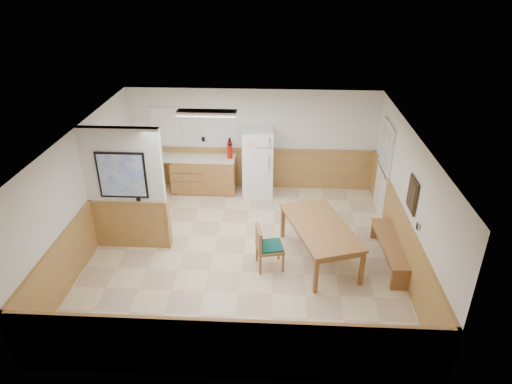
# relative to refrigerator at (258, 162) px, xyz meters

# --- Properties ---
(ground) EXTENTS (6.00, 6.00, 0.00)m
(ground) POSITION_rel_refrigerator_xyz_m (-0.14, -2.63, -0.82)
(ground) COLOR beige
(ground) RESTS_ON ground
(ceiling) EXTENTS (6.00, 6.00, 0.02)m
(ceiling) POSITION_rel_refrigerator_xyz_m (-0.14, -2.63, 1.68)
(ceiling) COLOR silver
(ceiling) RESTS_ON back_wall
(back_wall) EXTENTS (6.00, 0.02, 2.50)m
(back_wall) POSITION_rel_refrigerator_xyz_m (-0.14, 0.37, 0.43)
(back_wall) COLOR white
(back_wall) RESTS_ON ground
(right_wall) EXTENTS (0.02, 6.00, 2.50)m
(right_wall) POSITION_rel_refrigerator_xyz_m (2.86, -2.63, 0.43)
(right_wall) COLOR white
(right_wall) RESTS_ON ground
(left_wall) EXTENTS (0.02, 6.00, 2.50)m
(left_wall) POSITION_rel_refrigerator_xyz_m (-3.14, -2.63, 0.43)
(left_wall) COLOR white
(left_wall) RESTS_ON ground
(wainscot_back) EXTENTS (6.00, 0.04, 1.00)m
(wainscot_back) POSITION_rel_refrigerator_xyz_m (-0.14, 0.35, -0.32)
(wainscot_back) COLOR #B27F47
(wainscot_back) RESTS_ON ground
(wainscot_right) EXTENTS (0.04, 6.00, 1.00)m
(wainscot_right) POSITION_rel_refrigerator_xyz_m (2.84, -2.63, -0.32)
(wainscot_right) COLOR #B27F47
(wainscot_right) RESTS_ON ground
(wainscot_left) EXTENTS (0.04, 6.00, 1.00)m
(wainscot_left) POSITION_rel_refrigerator_xyz_m (-3.12, -2.63, -0.32)
(wainscot_left) COLOR #B27F47
(wainscot_left) RESTS_ON ground
(partition_wall) EXTENTS (1.50, 0.20, 2.50)m
(partition_wall) POSITION_rel_refrigerator_xyz_m (-2.39, -2.43, 0.41)
(partition_wall) COLOR white
(partition_wall) RESTS_ON ground
(kitchen_counter) EXTENTS (2.20, 0.61, 1.00)m
(kitchen_counter) POSITION_rel_refrigerator_xyz_m (-1.35, 0.05, -0.36)
(kitchen_counter) COLOR #915933
(kitchen_counter) RESTS_ON ground
(exterior_door) EXTENTS (0.07, 1.02, 2.15)m
(exterior_door) POSITION_rel_refrigerator_xyz_m (2.82, -0.73, 0.23)
(exterior_door) COLOR silver
(exterior_door) RESTS_ON ground
(kitchen_window) EXTENTS (0.80, 0.04, 1.00)m
(kitchen_window) POSITION_rel_refrigerator_xyz_m (-2.24, 0.35, 0.73)
(kitchen_window) COLOR silver
(kitchen_window) RESTS_ON back_wall
(wall_painting) EXTENTS (0.04, 0.50, 0.60)m
(wall_painting) POSITION_rel_refrigerator_xyz_m (2.82, -2.93, 0.73)
(wall_painting) COLOR #322314
(wall_painting) RESTS_ON right_wall
(fluorescent_fixture) EXTENTS (1.20, 0.30, 0.09)m
(fluorescent_fixture) POSITION_rel_refrigerator_xyz_m (-0.94, -1.33, 1.63)
(fluorescent_fixture) COLOR silver
(fluorescent_fixture) RESTS_ON ceiling
(refrigerator) EXTENTS (0.76, 0.74, 1.64)m
(refrigerator) POSITION_rel_refrigerator_xyz_m (0.00, 0.00, 0.00)
(refrigerator) COLOR white
(refrigerator) RESTS_ON ground
(dining_table) EXTENTS (1.54, 2.17, 0.75)m
(dining_table) POSITION_rel_refrigerator_xyz_m (1.31, -2.71, -0.16)
(dining_table) COLOR olive
(dining_table) RESTS_ON ground
(dining_bench) EXTENTS (0.45, 1.77, 0.45)m
(dining_bench) POSITION_rel_refrigerator_xyz_m (2.66, -2.74, -0.47)
(dining_bench) COLOR olive
(dining_bench) RESTS_ON ground
(dining_chair) EXTENTS (0.75, 0.58, 0.85)m
(dining_chair) POSITION_rel_refrigerator_xyz_m (0.29, -3.03, -0.32)
(dining_chair) COLOR olive
(dining_chair) RESTS_ON ground
(fire_extinguisher) EXTENTS (0.14, 0.14, 0.50)m
(fire_extinguisher) POSITION_rel_refrigerator_xyz_m (-0.66, 0.05, 0.30)
(fire_extinguisher) COLOR #AE1209
(fire_extinguisher) RESTS_ON kitchen_counter
(soap_bottle) EXTENTS (0.07, 0.07, 0.20)m
(soap_bottle) POSITION_rel_refrigerator_xyz_m (-2.35, 0.09, 0.18)
(soap_bottle) COLOR #198B27
(soap_bottle) RESTS_ON kitchen_counter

